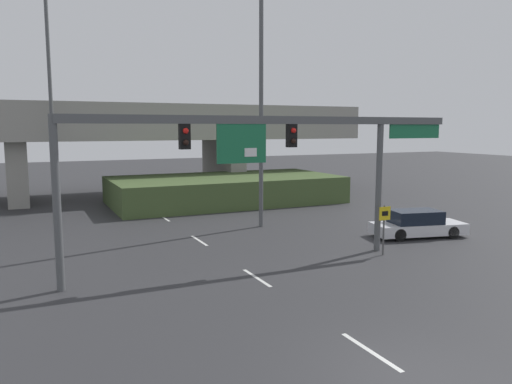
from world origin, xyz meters
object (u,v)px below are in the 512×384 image
object	(u,v)px
signal_gantry	(269,144)
parked_sedan_near_right	(417,224)
speed_limit_sign	(384,223)
highway_light_pole_near	(261,59)
highway_light_pole_far	(50,78)

from	to	relation	value
signal_gantry	parked_sedan_near_right	size ratio (longest dim) A/B	3.41
speed_limit_sign	highway_light_pole_near	bearing A→B (deg)	104.93
signal_gantry	parked_sedan_near_right	xyz separation A→B (m)	(9.35, 1.51, -4.34)
highway_light_pole_near	highway_light_pole_far	distance (m)	14.78
speed_limit_sign	highway_light_pole_near	world-z (taller)	highway_light_pole_near
speed_limit_sign	highway_light_pole_far	size ratio (longest dim) A/B	0.13
speed_limit_sign	highway_light_pole_near	distance (m)	11.57
speed_limit_sign	highway_light_pole_near	size ratio (longest dim) A/B	0.12
highway_light_pole_far	parked_sedan_near_right	bearing A→B (deg)	-44.51
highway_light_pole_far	parked_sedan_near_right	xyz separation A→B (m)	(16.61, -16.33, -8.19)
highway_light_pole_near	highway_light_pole_far	world-z (taller)	highway_light_pole_near
speed_limit_sign	highway_light_pole_far	xyz separation A→B (m)	(-12.54, 18.65, 7.37)
speed_limit_sign	highway_light_pole_near	xyz separation A→B (m)	(-2.17, 8.14, 7.93)
signal_gantry	highway_light_pole_near	size ratio (longest dim) A/B	0.96
highway_light_pole_far	parked_sedan_near_right	world-z (taller)	highway_light_pole_far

